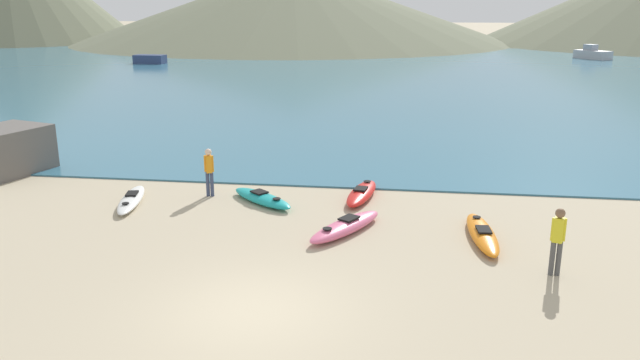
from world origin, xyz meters
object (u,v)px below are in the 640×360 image
at_px(moored_boat_1, 592,54).
at_px(shoreline_rock, 3,151).
at_px(kayak_on_sand_3, 262,198).
at_px(kayak_on_sand_4, 346,226).
at_px(kayak_on_sand_1, 362,193).
at_px(person_near_waterline, 209,169).
at_px(person_near_foreground, 558,237).
at_px(kayak_on_sand_2, 131,199).
at_px(moored_boat_0, 150,59).
at_px(kayak_on_sand_0, 482,234).

xyz_separation_m(moored_boat_1, shoreline_rock, (-35.12, -54.15, 0.24)).
bearing_deg(shoreline_rock, kayak_on_sand_3, -11.86).
bearing_deg(kayak_on_sand_4, kayak_on_sand_1, 86.40).
height_order(moored_boat_1, shoreline_rock, shoreline_rock).
distance_m(person_near_waterline, moored_boat_1, 61.89).
bearing_deg(kayak_on_sand_4, person_near_foreground, -22.43).
height_order(kayak_on_sand_4, shoreline_rock, shoreline_rock).
bearing_deg(kayak_on_sand_2, kayak_on_sand_3, 8.82).
bearing_deg(moored_boat_0, person_near_foreground, -58.09).
distance_m(kayak_on_sand_0, shoreline_rock, 17.42).
distance_m(kayak_on_sand_0, kayak_on_sand_4, 3.68).
xyz_separation_m(person_near_foreground, moored_boat_1, (16.86, 60.68, -0.33)).
distance_m(kayak_on_sand_3, shoreline_rock, 10.51).
bearing_deg(kayak_on_sand_0, kayak_on_sand_3, 160.93).
xyz_separation_m(person_near_waterline, shoreline_rock, (-8.41, 1.68, -0.06)).
bearing_deg(kayak_on_sand_2, moored_boat_0, 112.03).
height_order(moored_boat_0, shoreline_rock, shoreline_rock).
bearing_deg(person_near_waterline, shoreline_rock, 168.72).
bearing_deg(kayak_on_sand_0, moored_boat_0, 121.81).
bearing_deg(kayak_on_sand_3, moored_boat_1, 66.18).
relative_size(kayak_on_sand_2, kayak_on_sand_3, 1.19).
distance_m(kayak_on_sand_3, moored_boat_1, 61.55).
bearing_deg(kayak_on_sand_3, person_near_foreground, -28.65).
distance_m(kayak_on_sand_1, person_near_foreground, 7.25).
bearing_deg(person_near_foreground, person_near_waterline, 153.79).
bearing_deg(moored_boat_0, kayak_on_sand_1, -59.64).
bearing_deg(kayak_on_sand_2, kayak_on_sand_0, -8.74).
bearing_deg(kayak_on_sand_0, person_near_foreground, -55.89).
height_order(kayak_on_sand_1, person_near_waterline, person_near_waterline).
relative_size(kayak_on_sand_1, kayak_on_sand_2, 0.97).
bearing_deg(moored_boat_0, kayak_on_sand_0, -58.19).
bearing_deg(moored_boat_0, person_near_waterline, -65.01).
xyz_separation_m(person_near_waterline, moored_boat_1, (26.71, 55.83, -0.31)).
bearing_deg(kayak_on_sand_3, kayak_on_sand_2, -171.18).
relative_size(kayak_on_sand_1, moored_boat_1, 0.70).
relative_size(kayak_on_sand_2, moored_boat_0, 0.94).
relative_size(kayak_on_sand_4, shoreline_rock, 1.02).
relative_size(kayak_on_sand_4, person_near_foreground, 1.87).
distance_m(kayak_on_sand_0, person_near_foreground, 2.65).
relative_size(kayak_on_sand_0, shoreline_rock, 1.09).
xyz_separation_m(kayak_on_sand_0, kayak_on_sand_1, (-3.48, 3.20, 0.02)).
bearing_deg(moored_boat_1, person_near_waterline, -115.57).
xyz_separation_m(kayak_on_sand_3, person_near_foreground, (7.99, -4.37, 0.78)).
distance_m(kayak_on_sand_1, shoreline_rock, 13.43).
xyz_separation_m(kayak_on_sand_1, kayak_on_sand_3, (-3.10, -0.93, -0.02)).
xyz_separation_m(kayak_on_sand_2, kayak_on_sand_3, (4.08, 0.63, 0.02)).
xyz_separation_m(kayak_on_sand_1, person_near_foreground, (4.90, -5.29, 0.76)).
xyz_separation_m(person_near_foreground, person_near_waterline, (-9.84, 4.85, -0.02)).
xyz_separation_m(kayak_on_sand_0, kayak_on_sand_2, (-10.66, 1.64, -0.03)).
relative_size(kayak_on_sand_3, person_near_waterline, 1.61).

